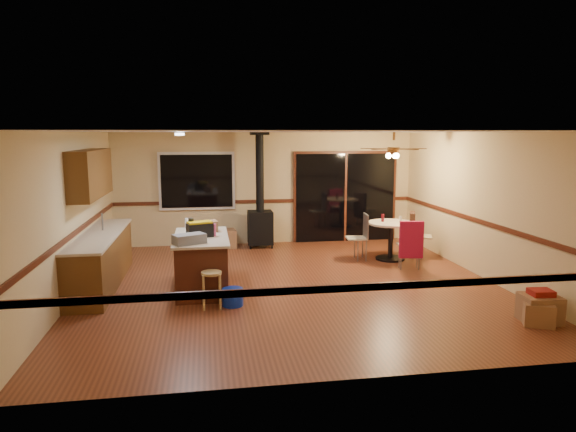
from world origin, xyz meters
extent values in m
plane|color=brown|center=(0.00, 0.00, 0.00)|extent=(7.00, 7.00, 0.00)
plane|color=silver|center=(0.00, 0.00, 2.60)|extent=(7.00, 7.00, 0.00)
plane|color=#D0B983|center=(0.00, 3.50, 1.30)|extent=(7.00, 0.00, 7.00)
plane|color=#D0B983|center=(0.00, -3.50, 1.30)|extent=(7.00, 0.00, 7.00)
plane|color=#D0B983|center=(-3.50, 0.00, 1.30)|extent=(0.00, 7.00, 7.00)
plane|color=#D0B983|center=(3.50, 0.00, 1.30)|extent=(0.00, 7.00, 7.00)
cube|color=black|center=(-1.60, 3.45, 1.50)|extent=(1.72, 0.10, 1.32)
cube|color=black|center=(1.90, 3.45, 1.05)|extent=(2.52, 0.10, 2.10)
cube|color=brown|center=(-3.20, 0.50, 0.43)|extent=(0.60, 3.00, 0.86)
cube|color=beige|center=(-3.20, 0.50, 0.88)|extent=(0.64, 3.04, 0.04)
cube|color=brown|center=(-3.33, 0.70, 1.90)|extent=(0.35, 2.00, 0.80)
cube|color=#471E11|center=(-1.50, 0.00, 0.43)|extent=(0.80, 1.60, 0.86)
cube|color=beige|center=(-1.50, 0.00, 0.88)|extent=(0.88, 1.68, 0.04)
cube|color=black|center=(-0.20, 3.05, 0.46)|extent=(0.55, 0.50, 0.75)
cylinder|color=black|center=(-0.20, 3.05, 1.71)|extent=(0.18, 0.18, 1.77)
cylinder|color=brown|center=(2.32, 1.45, 2.25)|extent=(0.24, 0.24, 0.10)
cylinder|color=brown|center=(2.32, 1.45, 2.52)|extent=(0.05, 0.05, 0.16)
sphere|color=#FFD88C|center=(2.32, 1.45, 2.13)|extent=(0.16, 0.16, 0.16)
cube|color=white|center=(-1.80, 0.30, 2.56)|extent=(0.10, 1.20, 0.04)
cube|color=slate|center=(-1.67, -0.56, 0.97)|extent=(0.54, 0.44, 0.15)
cube|color=black|center=(-1.52, -0.06, 1.01)|extent=(0.45, 0.33, 0.23)
cube|color=gold|center=(-1.52, -0.06, 1.14)|extent=(0.43, 0.31, 0.03)
cube|color=brown|center=(-1.33, 0.41, 0.99)|extent=(0.25, 0.31, 0.18)
cylinder|color=black|center=(-1.65, 0.00, 1.05)|extent=(0.11, 0.11, 0.30)
cylinder|color=#D84C8C|center=(-1.28, -0.01, 1.00)|extent=(0.07, 0.07, 0.20)
cylinder|color=white|center=(-1.75, 0.72, 0.99)|extent=(0.07, 0.07, 0.19)
cylinder|color=tan|center=(-1.35, -0.97, 0.28)|extent=(0.38, 0.38, 0.55)
cylinder|color=#0D2BC1|center=(-1.04, -0.93, 0.13)|extent=(0.36, 0.36, 0.26)
cylinder|color=black|center=(2.32, 1.45, 0.02)|extent=(0.59, 0.59, 0.04)
cylinder|color=black|center=(2.32, 1.45, 0.39)|extent=(0.10, 0.10, 0.70)
cylinder|color=beige|center=(2.32, 1.45, 0.76)|extent=(0.95, 0.95, 0.04)
cylinder|color=#590C14|center=(2.17, 1.55, 0.86)|extent=(0.06, 0.06, 0.16)
cylinder|color=beige|center=(2.50, 1.40, 0.84)|extent=(0.07, 0.07, 0.13)
cube|color=tan|center=(1.62, 1.55, 0.45)|extent=(0.43, 0.43, 0.03)
cube|color=slate|center=(1.81, 1.53, 0.70)|extent=(0.06, 0.40, 0.50)
cube|color=tan|center=(2.42, 0.75, 0.45)|extent=(0.46, 0.46, 0.03)
cube|color=slate|center=(2.39, 0.56, 0.70)|extent=(0.40, 0.10, 0.50)
cube|color=#A71333|center=(2.39, 0.54, 0.60)|extent=(0.45, 0.17, 0.70)
cube|color=tan|center=(3.02, 1.50, 0.45)|extent=(0.52, 0.52, 0.03)
cube|color=slate|center=(2.85, 1.57, 0.70)|extent=(0.17, 0.38, 0.50)
cube|color=#321C13|center=(2.83, 1.58, 0.60)|extent=(0.25, 0.45, 0.70)
cube|color=brown|center=(-1.03, 3.10, 0.21)|extent=(0.57, 0.48, 0.42)
cube|color=brown|center=(3.10, -2.28, 0.19)|extent=(0.54, 0.46, 0.38)
cube|color=brown|center=(3.01, -2.38, 0.15)|extent=(0.48, 0.46, 0.31)
cube|color=maroon|center=(3.10, -2.28, 0.42)|extent=(0.32, 0.28, 0.08)
camera|label=1|loc=(-1.40, -8.40, 2.57)|focal=32.00mm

